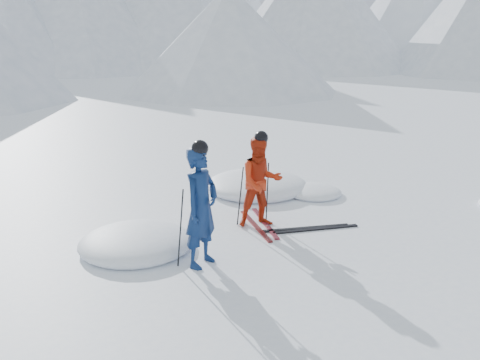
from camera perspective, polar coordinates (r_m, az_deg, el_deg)
ground at (r=10.34m, az=10.94°, el=-4.53°), size 160.00×160.00×0.00m
skier_blue at (r=7.99m, az=-4.37°, el=-3.09°), size 0.83×0.70×1.94m
skier_red at (r=9.67m, az=2.34°, el=-0.22°), size 1.04×0.94×1.75m
pole_blue_left at (r=8.07m, az=-6.70°, el=-5.40°), size 0.13×0.09×1.29m
pole_blue_right at (r=8.42m, az=-3.84°, el=-4.39°), size 0.13×0.08×1.29m
pole_red_left at (r=9.76m, az=0.03°, el=-1.84°), size 0.12×0.09×1.17m
pole_red_right at (r=10.05m, az=3.09°, el=-1.34°), size 0.12×0.08×1.17m
ski_worn_left at (r=9.87m, az=1.75°, el=-5.14°), size 0.68×1.62×0.03m
ski_worn_right at (r=10.01m, az=2.81°, el=-4.83°), size 0.79×1.58×0.03m
ski_loose_a at (r=9.83m, az=7.46°, el=-5.37°), size 1.57×0.82×0.03m
ski_loose_b at (r=9.80m, az=8.49°, el=-5.48°), size 1.59×0.76×0.03m
snow_lumps at (r=11.05m, az=1.20°, el=-2.87°), size 8.83×6.20×0.53m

